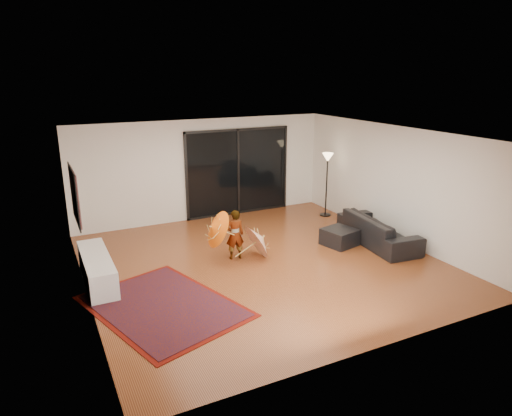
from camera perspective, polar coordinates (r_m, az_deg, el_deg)
floor at (r=9.72m, az=0.83°, el=-6.89°), size 7.00×7.00×0.00m
ceiling at (r=8.98m, az=0.90°, el=9.10°), size 7.00×7.00×0.00m
wall_back at (r=12.39m, az=-6.58°, el=4.78°), size 7.00×0.00×7.00m
wall_front at (r=6.53m, az=15.14°, el=-6.84°), size 7.00×0.00×7.00m
wall_left at (r=8.34m, az=-21.10°, el=-2.20°), size 0.00×7.00×7.00m
wall_right at (r=11.25m, az=16.95°, el=2.93°), size 0.00×7.00×7.00m
sliding_door at (r=12.75m, az=-2.27°, el=4.53°), size 3.06×0.07×2.40m
painting at (r=9.21m, az=-21.72°, el=1.43°), size 0.04×1.28×1.08m
media_console at (r=9.29m, az=-19.25°, el=-7.21°), size 0.49×1.96×0.54m
speaker at (r=9.24m, az=-19.11°, el=-7.99°), size 0.31×0.31×0.35m
persian_rug at (r=8.20m, az=-11.53°, el=-11.91°), size 2.76×3.28×0.02m
sofa at (r=11.05m, az=15.00°, el=-2.66°), size 1.13×2.37×0.67m
ottoman at (r=10.80m, az=10.39°, el=-3.58°), size 0.82×0.82×0.39m
floor_lamp at (r=12.64m, az=8.91°, el=5.14°), size 0.30×0.30×1.77m
child at (r=9.76m, az=-2.66°, el=-3.34°), size 0.43×0.32×1.09m
parasol_orange at (r=9.46m, az=-5.61°, el=-2.86°), size 0.51×0.80×0.85m
parasol_white at (r=9.89m, az=0.88°, el=-3.31°), size 0.53×0.80×0.90m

